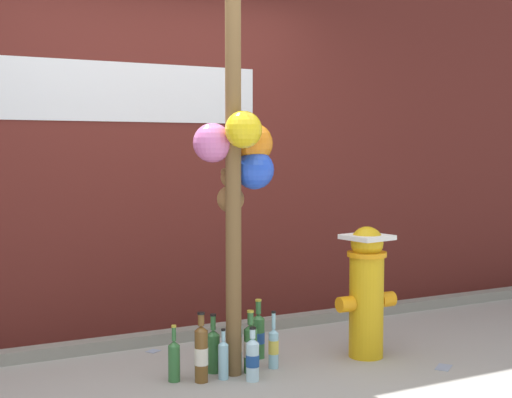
{
  "coord_description": "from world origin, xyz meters",
  "views": [
    {
      "loc": [
        -1.67,
        -3.41,
        1.35
      ],
      "look_at": [
        0.26,
        0.33,
        1.04
      ],
      "focal_mm": 49.9,
      "sensor_mm": 36.0,
      "label": 1
    }
  ],
  "objects_px": {
    "memorial_post": "(238,123)",
    "bottle_4": "(250,347)",
    "fire_hydrant": "(367,289)",
    "bottle_7": "(223,359)",
    "bottle_8": "(274,347)",
    "bottle_2": "(258,335)",
    "bottle_6": "(213,349)",
    "bottle_3": "(253,359)",
    "bottle_5": "(174,360)",
    "bottle_1": "(201,353)",
    "bottle_0": "(237,344)"
  },
  "relations": [
    {
      "from": "bottle_2",
      "to": "bottle_4",
      "type": "height_order",
      "value": "bottle_2"
    },
    {
      "from": "bottle_6",
      "to": "memorial_post",
      "type": "bearing_deg",
      "value": -26.97
    },
    {
      "from": "fire_hydrant",
      "to": "bottle_6",
      "type": "distance_m",
      "value": 1.06
    },
    {
      "from": "fire_hydrant",
      "to": "bottle_3",
      "type": "distance_m",
      "value": 0.93
    },
    {
      "from": "memorial_post",
      "to": "bottle_4",
      "type": "bearing_deg",
      "value": -28.49
    },
    {
      "from": "fire_hydrant",
      "to": "bottle_7",
      "type": "distance_m",
      "value": 1.06
    },
    {
      "from": "bottle_3",
      "to": "bottle_7",
      "type": "distance_m",
      "value": 0.17
    },
    {
      "from": "bottle_2",
      "to": "bottle_0",
      "type": "bearing_deg",
      "value": -146.94
    },
    {
      "from": "bottle_2",
      "to": "bottle_6",
      "type": "height_order",
      "value": "bottle_2"
    },
    {
      "from": "bottle_1",
      "to": "bottle_7",
      "type": "relative_size",
      "value": 1.37
    },
    {
      "from": "bottle_2",
      "to": "bottle_4",
      "type": "distance_m",
      "value": 0.3
    },
    {
      "from": "fire_hydrant",
      "to": "bottle_2",
      "type": "relative_size",
      "value": 2.22
    },
    {
      "from": "fire_hydrant",
      "to": "bottle_3",
      "type": "relative_size",
      "value": 2.68
    },
    {
      "from": "fire_hydrant",
      "to": "bottle_3",
      "type": "xyz_separation_m",
      "value": [
        -0.87,
        -0.09,
        -0.31
      ]
    },
    {
      "from": "memorial_post",
      "to": "bottle_0",
      "type": "bearing_deg",
      "value": 69.71
    },
    {
      "from": "bottle_3",
      "to": "bottle_2",
      "type": "bearing_deg",
      "value": 58.31
    },
    {
      "from": "memorial_post",
      "to": "fire_hydrant",
      "type": "distance_m",
      "value": 1.37
    },
    {
      "from": "bottle_1",
      "to": "bottle_4",
      "type": "bearing_deg",
      "value": 4.2
    },
    {
      "from": "bottle_6",
      "to": "bottle_5",
      "type": "bearing_deg",
      "value": -170.42
    },
    {
      "from": "bottle_0",
      "to": "bottle_1",
      "type": "xyz_separation_m",
      "value": [
        -0.29,
        -0.12,
        0.02
      ]
    },
    {
      "from": "bottle_3",
      "to": "bottle_8",
      "type": "relative_size",
      "value": 0.89
    },
    {
      "from": "memorial_post",
      "to": "bottle_0",
      "type": "distance_m",
      "value": 1.34
    },
    {
      "from": "bottle_4",
      "to": "bottle_7",
      "type": "xyz_separation_m",
      "value": [
        -0.19,
        -0.04,
        -0.03
      ]
    },
    {
      "from": "bottle_4",
      "to": "bottle_3",
      "type": "bearing_deg",
      "value": -112.21
    },
    {
      "from": "fire_hydrant",
      "to": "bottle_7",
      "type": "relative_size",
      "value": 2.84
    },
    {
      "from": "bottle_3",
      "to": "bottle_6",
      "type": "xyz_separation_m",
      "value": [
        -0.14,
        0.24,
        0.01
      ]
    },
    {
      "from": "bottle_1",
      "to": "bottle_7",
      "type": "bearing_deg",
      "value": -4.66
    },
    {
      "from": "bottle_4",
      "to": "bottle_6",
      "type": "height_order",
      "value": "bottle_4"
    },
    {
      "from": "bottle_3",
      "to": "bottle_6",
      "type": "bearing_deg",
      "value": 120.04
    },
    {
      "from": "bottle_6",
      "to": "bottle_8",
      "type": "relative_size",
      "value": 1.01
    },
    {
      "from": "bottle_3",
      "to": "bottle_8",
      "type": "distance_m",
      "value": 0.27
    },
    {
      "from": "bottle_7",
      "to": "bottle_8",
      "type": "distance_m",
      "value": 0.36
    },
    {
      "from": "memorial_post",
      "to": "fire_hydrant",
      "type": "relative_size",
      "value": 3.22
    },
    {
      "from": "memorial_post",
      "to": "bottle_5",
      "type": "bearing_deg",
      "value": 176.75
    },
    {
      "from": "bottle_2",
      "to": "bottle_6",
      "type": "relative_size",
      "value": 1.07
    },
    {
      "from": "bottle_0",
      "to": "bottle_1",
      "type": "bearing_deg",
      "value": -156.86
    },
    {
      "from": "bottle_0",
      "to": "bottle_1",
      "type": "relative_size",
      "value": 0.92
    },
    {
      "from": "bottle_4",
      "to": "bottle_8",
      "type": "relative_size",
      "value": 1.07
    },
    {
      "from": "memorial_post",
      "to": "bottle_8",
      "type": "xyz_separation_m",
      "value": [
        0.23,
        -0.02,
        -1.36
      ]
    },
    {
      "from": "fire_hydrant",
      "to": "bottle_4",
      "type": "xyz_separation_m",
      "value": [
        -0.81,
        0.05,
        -0.29
      ]
    },
    {
      "from": "bottle_3",
      "to": "bottle_4",
      "type": "xyz_separation_m",
      "value": [
        0.06,
        0.14,
        0.02
      ]
    },
    {
      "from": "bottle_1",
      "to": "bottle_4",
      "type": "relative_size",
      "value": 1.08
    },
    {
      "from": "bottle_6",
      "to": "bottle_7",
      "type": "height_order",
      "value": "bottle_6"
    },
    {
      "from": "bottle_4",
      "to": "bottle_7",
      "type": "distance_m",
      "value": 0.2
    },
    {
      "from": "fire_hydrant",
      "to": "bottle_2",
      "type": "height_order",
      "value": "fire_hydrant"
    },
    {
      "from": "bottle_2",
      "to": "bottle_8",
      "type": "relative_size",
      "value": 1.08
    },
    {
      "from": "memorial_post",
      "to": "bottle_0",
      "type": "xyz_separation_m",
      "value": [
        0.02,
        0.06,
        -1.34
      ]
    },
    {
      "from": "bottle_3",
      "to": "bottle_5",
      "type": "distance_m",
      "value": 0.45
    },
    {
      "from": "bottle_4",
      "to": "bottle_5",
      "type": "bearing_deg",
      "value": 172.88
    },
    {
      "from": "memorial_post",
      "to": "bottle_8",
      "type": "bearing_deg",
      "value": -5.4
    }
  ]
}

